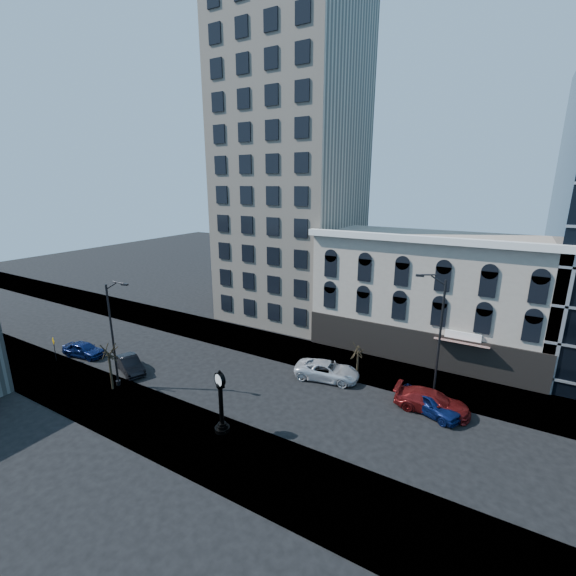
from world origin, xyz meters
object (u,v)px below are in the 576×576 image
Objects in this scene: car_near_a at (84,349)px; car_near_b at (130,364)px; street_clock at (221,404)px; street_lamp_near at (115,307)px; warning_sign at (54,345)px.

car_near_a is 6.81m from car_near_b.
street_clock is 13.65m from car_near_b.
street_clock is at bearing -13.85° from street_lamp_near.
car_near_a is (1.20, 2.16, -1.07)m from warning_sign.
car_near_b is at bearing -98.66° from car_near_a.
car_near_a is (-8.89, 2.03, -6.56)m from street_lamp_near.
street_clock is 1.89× the size of warning_sign.
street_lamp_near is 11.23m from car_near_a.
car_near_a is at bearing 156.32° from street_lamp_near.
street_clock reaches higher than car_near_b.
warning_sign is at bearing 127.28° from car_near_b.
warning_sign is (-21.29, 0.47, -0.42)m from street_clock.
car_near_b is (6.81, 0.14, -0.03)m from car_near_a.
street_clock is 21.30m from warning_sign.
warning_sign is 8.41m from car_near_b.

